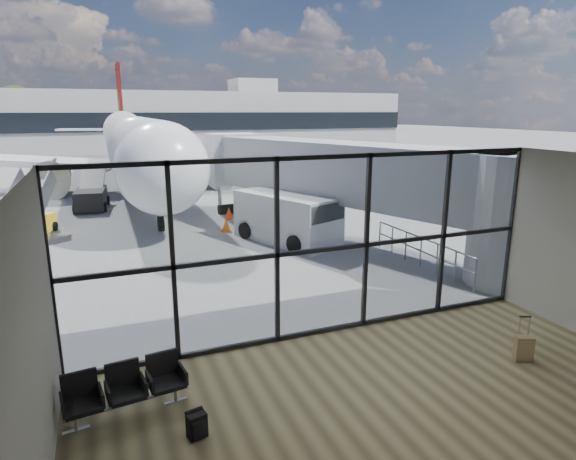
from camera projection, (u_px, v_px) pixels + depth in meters
ground at (149, 166)px, 48.27m from camera, size 220.00×220.00×0.00m
lounge_shell at (462, 304)px, 7.25m from camera, size 12.02×8.01×4.51m
glass_curtain_wall at (323, 248)px, 11.68m from camera, size 12.10×0.12×4.50m
jet_bridge at (356, 179)px, 19.69m from camera, size 8.00×16.50×4.33m
apron_railing at (421, 247)px, 17.21m from camera, size 0.06×5.46×1.11m
far_terminal at (125, 120)px, 66.84m from camera, size 80.00×12.20×11.00m
tree_5 at (17, 107)px, 70.30m from camera, size 6.27×6.27×9.03m
seating_row at (125, 386)px, 8.88m from camera, size 2.18×0.88×0.97m
backpack at (197, 425)px, 8.25m from camera, size 0.37×0.35×0.49m
suitcase at (524, 348)px, 10.77m from camera, size 0.44×0.38×1.03m
airliner at (134, 144)px, 35.42m from camera, size 34.00×39.32×10.13m
service_van at (289, 217)px, 20.46m from camera, size 3.67×5.15×2.06m
belt_loader at (91, 197)px, 27.50m from camera, size 2.00×4.41×1.97m
mobile_stairs at (27, 224)px, 21.49m from camera, size 2.43×3.57×2.30m
traffic_cone_a at (226, 225)px, 22.35m from camera, size 0.46×0.46×0.66m
traffic_cone_b at (229, 213)px, 24.97m from camera, size 0.44×0.44×0.63m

